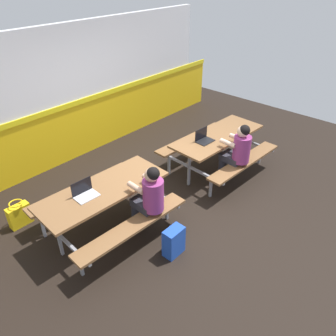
{
  "coord_description": "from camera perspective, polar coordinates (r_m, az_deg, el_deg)",
  "views": [
    {
      "loc": [
        -3.54,
        -3.04,
        3.57
      ],
      "look_at": [
        0.0,
        0.12,
        0.55
      ],
      "focal_mm": 35.72,
      "sensor_mm": 36.0,
      "label": 1
    }
  ],
  "objects": [
    {
      "name": "student_nearer",
      "position": [
        4.74,
        -3.17,
        -4.67
      ],
      "size": [
        0.38,
        0.53,
        1.21
      ],
      "color": "#2D2D38",
      "rests_on": "ground"
    },
    {
      "name": "backpack_dark",
      "position": [
        4.75,
        0.91,
        -12.44
      ],
      "size": [
        0.3,
        0.22,
        0.44
      ],
      "color": "#1E47B2",
      "rests_on": "ground"
    },
    {
      "name": "student_further",
      "position": [
        5.96,
        11.78,
        3.06
      ],
      "size": [
        0.38,
        0.53,
        1.21
      ],
      "color": "#2D2D38",
      "rests_on": "ground"
    },
    {
      "name": "picnic_table_right",
      "position": [
        6.41,
        8.4,
        4.28
      ],
      "size": [
        1.97,
        1.65,
        0.74
      ],
      "color": "brown",
      "rests_on": "ground"
    },
    {
      "name": "laptop_dark",
      "position": [
        6.07,
        6.13,
        5.01
      ],
      "size": [
        0.33,
        0.24,
        0.22
      ],
      "color": "black",
      "rests_on": "picnic_table_right"
    },
    {
      "name": "picnic_table_left",
      "position": [
        5.0,
        -10.82,
        -5.01
      ],
      "size": [
        1.97,
        1.65,
        0.74
      ],
      "color": "brown",
      "rests_on": "ground"
    },
    {
      "name": "tote_bag_bright",
      "position": [
        5.68,
        -24.03,
        -7.32
      ],
      "size": [
        0.34,
        0.21,
        0.43
      ],
      "color": "yellow",
      "rests_on": "ground"
    },
    {
      "name": "accent_backdrop",
      "position": [
        6.94,
        -14.92,
        11.85
      ],
      "size": [
        8.0,
        0.14,
        2.6
      ],
      "color": "yellow",
      "rests_on": "ground"
    },
    {
      "name": "laptop_silver",
      "position": [
        4.79,
        -13.99,
        -4.17
      ],
      "size": [
        0.33,
        0.24,
        0.22
      ],
      "color": "silver",
      "rests_on": "picnic_table_left"
    },
    {
      "name": "ground_plane",
      "position": [
        5.88,
        0.85,
        -5.02
      ],
      "size": [
        10.0,
        10.0,
        0.02
      ],
      "primitive_type": "cube",
      "color": "black"
    }
  ]
}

